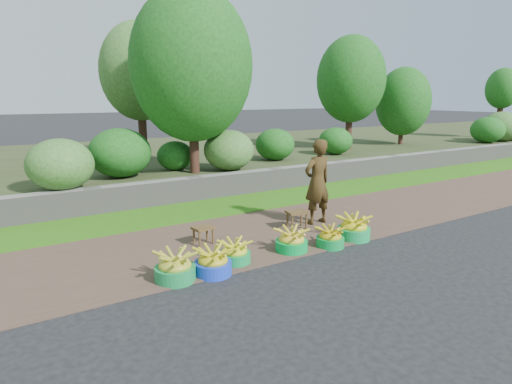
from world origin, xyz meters
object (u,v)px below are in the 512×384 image
basin_a (175,268)px  basin_b (213,263)px  stool_left (203,230)px  basin_f (354,228)px  stool_right (297,215)px  basin_c (235,253)px  basin_e (330,238)px  basin_d (292,241)px  vendor_woman (317,182)px

basin_a → basin_b: size_ratio=1.06×
stool_left → basin_f: bearing=-25.0°
basin_a → stool_left: bearing=49.6°
basin_a → stool_left: basin_a is taller
stool_left → stool_right: (1.78, -0.14, 0.03)m
basin_b → basin_f: 2.66m
basin_c → stool_right: 1.91m
basin_c → basin_e: 1.64m
basin_e → basin_f: bearing=8.3°
stool_left → basin_d: bearing=-44.0°
basin_a → basin_d: basin_a is taller
basin_e → stool_left: size_ratio=1.24×
basin_d → vendor_woman: (1.26, 0.93, 0.64)m
basin_b → vendor_woman: size_ratio=0.32×
basin_d → basin_e: size_ratio=1.12×
basin_f → stool_right: basin_f is taller
basin_f → stool_right: (-0.49, 0.92, 0.09)m
basin_d → vendor_woman: vendor_woman is taller
stool_left → stool_right: size_ratio=0.87×
stool_right → basin_e: bearing=-95.8°
basin_a → basin_e: bearing=-2.1°
basin_c → basin_f: basin_f is taller
basin_c → basin_a: bearing=-173.4°
basin_a → vendor_woman: bearing=17.2°
stool_left → stool_right: 1.78m
basin_f → vendor_woman: size_ratio=0.35×
basin_a → basin_d: bearing=1.7°
basin_d → stool_left: basin_d is taller
basin_c → stool_right: bearing=24.9°
basin_f → stool_left: basin_f is taller
basin_b → basin_e: size_ratio=1.13×
basin_a → stool_left: size_ratio=1.49×
basin_b → basin_d: bearing=5.7°
basin_d → stool_right: 1.14m
basin_d → basin_e: bearing=-13.3°
basin_a → basin_f: 3.16m
basin_d → basin_f: bearing=-3.1°
basin_c → basin_e: bearing=-7.2°
basin_e → stool_left: 2.03m
basin_e → basin_f: 0.60m
basin_d → basin_f: 1.25m
basin_b → stool_left: basin_b is taller
vendor_woman → basin_f: bearing=88.0°
basin_c → basin_d: 0.97m
basin_a → vendor_woman: 3.38m
basin_b → stool_right: bearing=24.7°
basin_b → basin_f: size_ratio=0.92×
stool_left → vendor_woman: bearing=-1.6°
basin_f → basin_d: bearing=176.9°
basin_a → basin_b: 0.51m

